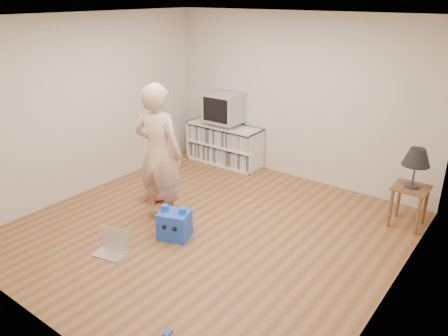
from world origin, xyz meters
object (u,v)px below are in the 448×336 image
media_unit (225,144)px  table_lamp (417,158)px  person (159,154)px  plush_pink (158,188)px  dvd_deck (225,123)px  side_table (410,196)px  laptop (113,246)px  crt_tv (224,107)px  plush_blue (174,224)px

media_unit → table_lamp: 3.33m
table_lamp → person: person is taller
person → plush_pink: (-0.45, 0.37, -0.74)m
table_lamp → dvd_deck: bearing=173.5°
dvd_deck → plush_pink: 1.86m
side_table → laptop: (-2.57, -2.72, -0.35)m
dvd_deck → table_lamp: size_ratio=0.87×
side_table → plush_pink: side_table is taller
table_lamp → plush_pink: table_lamp is taller
crt_tv → media_unit: bearing=90.0°
laptop → crt_tv: bearing=89.2°
dvd_deck → plush_blue: size_ratio=1.01×
person → plush_pink: 0.94m
table_lamp → plush_pink: bearing=-155.9°
side_table → laptop: side_table is taller
media_unit → table_lamp: table_lamp is taller
person → plush_blue: bearing=139.0°
dvd_deck → laptop: bearing=-77.6°
side_table → plush_blue: (-2.21, -2.05, -0.23)m
side_table → plush_pink: 3.45m
side_table → plush_blue: side_table is taller
person → media_unit: bearing=-86.9°
crt_tv → dvd_deck: bearing=90.0°
laptop → plush_blue: size_ratio=0.97×
crt_tv → plush_blue: size_ratio=1.34×
dvd_deck → person: 2.22m
laptop → plush_pink: 1.44m
side_table → laptop: bearing=-133.4°
person → table_lamp: bearing=-158.0°
table_lamp → plush_blue: bearing=-137.1°
media_unit → crt_tv: crt_tv is taller
media_unit → plush_pink: media_unit is taller
crt_tv → side_table: crt_tv is taller
dvd_deck → plush_blue: dvd_deck is taller
crt_tv → table_lamp: (3.25, -0.37, -0.08)m
dvd_deck → media_unit: bearing=90.0°
plush_pink → table_lamp: bearing=24.1°
crt_tv → person: 2.21m
dvd_deck → crt_tv: bearing=-90.0°
dvd_deck → person: (0.55, -2.14, 0.19)m
plush_pink → side_table: bearing=24.1°
table_lamp → plush_blue: table_lamp is taller
dvd_deck → table_lamp: (3.25, -0.37, 0.21)m
plush_pink → media_unit: bearing=93.4°
laptop → plush_pink: size_ratio=1.01×
dvd_deck → plush_blue: 2.69m
side_table → person: 3.27m
table_lamp → crt_tv: bearing=173.6°
crt_tv → side_table: size_ratio=1.09×
laptop → media_unit: bearing=89.1°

